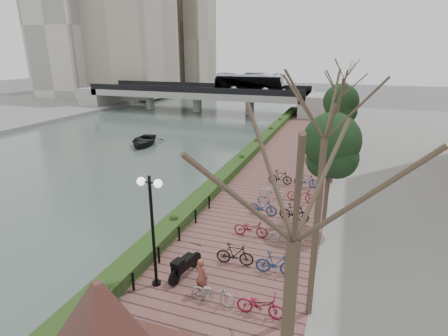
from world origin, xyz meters
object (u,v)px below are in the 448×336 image
at_px(granite_monument, 103,327).
at_px(pedestrian, 202,276).
at_px(lamppost, 151,208).
at_px(boat, 144,141).
at_px(motorcycle, 185,264).

xyz_separation_m(granite_monument, pedestrian, (1.26, 4.03, -0.75)).
distance_m(lamppost, boat, 24.99).
xyz_separation_m(lamppost, motorcycle, (0.86, 0.91, -2.78)).
distance_m(lamppost, motorcycle, 3.05).
bearing_deg(lamppost, granite_monument, -80.26).
relative_size(granite_monument, pedestrian, 3.23).
bearing_deg(pedestrian, boat, -35.12).
bearing_deg(motorcycle, boat, 136.74).
height_order(granite_monument, motorcycle, granite_monument).
relative_size(motorcycle, pedestrian, 1.17).
xyz_separation_m(lamppost, pedestrian, (1.95, 0.06, -2.57)).
xyz_separation_m(granite_monument, lamppost, (-0.68, 3.97, 1.82)).
xyz_separation_m(pedestrian, boat, (-15.40, 20.74, -0.75)).
distance_m(motorcycle, boat, 24.51).
bearing_deg(motorcycle, granite_monument, -81.10).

